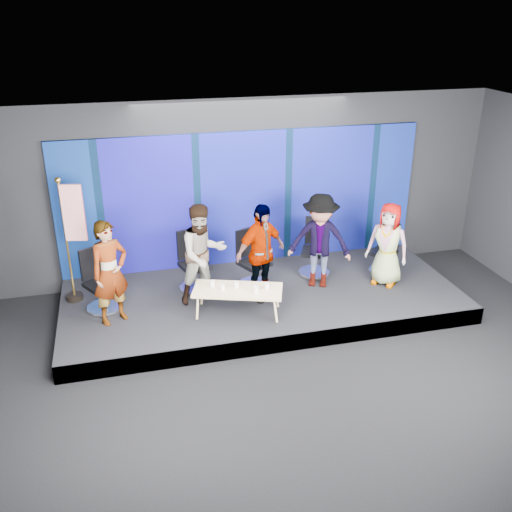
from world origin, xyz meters
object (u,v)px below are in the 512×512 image
(panelist_a, at_px, (110,273))
(panelist_b, at_px, (203,254))
(mug_c, at_px, (237,285))
(mug_d, at_px, (256,290))
(panelist_c, at_px, (261,253))
(mug_a, at_px, (212,284))
(chair_e, at_px, (385,256))
(mug_e, at_px, (267,286))
(mug_b, at_px, (223,287))
(coffee_table, at_px, (238,291))
(chair_c, at_px, (252,268))
(chair_a, at_px, (101,290))
(panelist_e, at_px, (388,244))
(chair_d, at_px, (315,256))
(chair_b, at_px, (194,270))
(flag_stand, at_px, (73,238))
(panelist_d, at_px, (320,241))

(panelist_a, distance_m, panelist_b, 1.57)
(mug_c, relative_size, mug_d, 0.96)
(panelist_c, distance_m, mug_a, 0.99)
(chair_e, bearing_deg, mug_e, -114.67)
(mug_b, bearing_deg, coffee_table, -7.43)
(panelist_b, bearing_deg, mug_b, -83.38)
(mug_b, distance_m, mug_c, 0.24)
(coffee_table, xyz_separation_m, mug_d, (0.26, -0.19, 0.09))
(chair_c, bearing_deg, mug_b, -153.17)
(chair_a, bearing_deg, panelist_e, -33.01)
(panelist_a, distance_m, chair_c, 2.62)
(mug_d, bearing_deg, chair_c, 79.04)
(panelist_b, xyz_separation_m, chair_e, (3.54, 0.29, -0.56))
(chair_d, bearing_deg, chair_c, -145.30)
(chair_b, distance_m, chair_c, 1.05)
(mug_e, height_order, flag_stand, flag_stand)
(panelist_d, distance_m, mug_a, 2.12)
(chair_b, height_order, mug_c, chair_b)
(panelist_d, relative_size, mug_d, 17.16)
(panelist_a, xyz_separation_m, mug_d, (2.26, -0.45, -0.36))
(panelist_e, xyz_separation_m, mug_c, (-2.88, -0.37, -0.27))
(chair_b, bearing_deg, chair_a, 177.95)
(panelist_a, xyz_separation_m, chair_d, (3.76, 0.89, -0.51))
(chair_d, bearing_deg, panelist_e, -7.66)
(panelist_d, height_order, mug_e, panelist_d)
(panelist_a, relative_size, chair_b, 1.60)
(panelist_c, bearing_deg, panelist_b, 146.27)
(panelist_c, height_order, mug_e, panelist_c)
(mug_c, bearing_deg, panelist_c, 36.44)
(chair_b, xyz_separation_m, mug_e, (1.03, -1.20, 0.14))
(chair_e, relative_size, flag_stand, 0.43)
(chair_e, relative_size, mug_a, 9.24)
(chair_e, bearing_deg, panelist_c, -125.74)
(coffee_table, bearing_deg, chair_e, 16.06)
(panelist_a, height_order, mug_d, panelist_a)
(chair_a, height_order, mug_b, chair_a)
(chair_a, relative_size, panelist_a, 0.62)
(panelist_b, bearing_deg, chair_b, 86.75)
(panelist_c, relative_size, chair_d, 1.60)
(mug_d, bearing_deg, chair_d, 41.88)
(chair_c, relative_size, mug_a, 10.32)
(panelist_b, bearing_deg, panelist_a, 177.62)
(coffee_table, xyz_separation_m, mug_e, (0.47, -0.11, 0.08))
(panelist_a, height_order, flag_stand, flag_stand)
(chair_a, relative_size, mug_e, 11.41)
(mug_b, bearing_deg, mug_a, 131.40)
(coffee_table, height_order, mug_d, mug_d)
(chair_b, xyz_separation_m, mug_d, (0.83, -1.28, 0.14))
(panelist_d, distance_m, coffee_table, 1.84)
(panelist_e, xyz_separation_m, mug_d, (-2.61, -0.62, -0.27))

